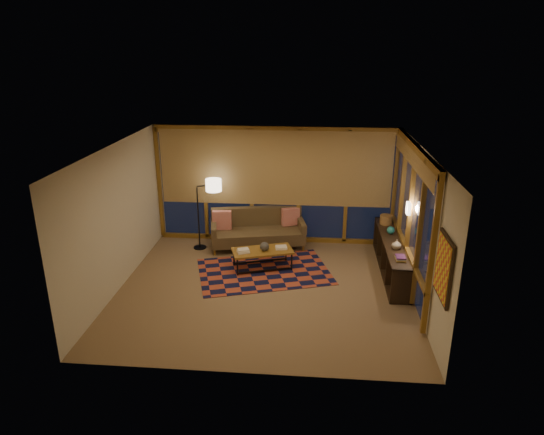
# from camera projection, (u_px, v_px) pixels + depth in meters

# --- Properties ---
(floor) EXTENTS (5.50, 5.00, 0.01)m
(floor) POSITION_uv_depth(u_px,v_px,m) (264.00, 289.00, 9.20)
(floor) COLOR #937D59
(floor) RESTS_ON ground
(ceiling) EXTENTS (5.50, 5.00, 0.01)m
(ceiling) POSITION_uv_depth(u_px,v_px,m) (264.00, 149.00, 8.29)
(ceiling) COLOR beige
(ceiling) RESTS_ON walls
(walls) EXTENTS (5.51, 5.01, 2.70)m
(walls) POSITION_uv_depth(u_px,v_px,m) (264.00, 223.00, 8.75)
(walls) COLOR beige
(walls) RESTS_ON floor
(window_wall_back) EXTENTS (5.30, 0.16, 2.60)m
(window_wall_back) POSITION_uv_depth(u_px,v_px,m) (275.00, 186.00, 11.02)
(window_wall_back) COLOR olive
(window_wall_back) RESTS_ON walls
(window_wall_right) EXTENTS (0.16, 3.70, 2.60)m
(window_wall_right) POSITION_uv_depth(u_px,v_px,m) (409.00, 216.00, 9.09)
(window_wall_right) COLOR olive
(window_wall_right) RESTS_ON walls
(wall_art) EXTENTS (0.06, 0.74, 0.94)m
(wall_art) POSITION_uv_depth(u_px,v_px,m) (443.00, 268.00, 6.75)
(wall_art) COLOR #D04226
(wall_art) RESTS_ON walls
(wall_sconce) EXTENTS (0.12, 0.18, 0.22)m
(wall_sconce) POSITION_uv_depth(u_px,v_px,m) (408.00, 208.00, 8.88)
(wall_sconce) COLOR #FFE7C5
(wall_sconce) RESTS_ON walls
(sofa) EXTENTS (2.21, 1.25, 0.85)m
(sofa) POSITION_uv_depth(u_px,v_px,m) (258.00, 230.00, 10.96)
(sofa) COLOR brown
(sofa) RESTS_ON floor
(pillow_left) EXTENTS (0.44, 0.18, 0.43)m
(pillow_left) POSITION_uv_depth(u_px,v_px,m) (222.00, 220.00, 10.93)
(pillow_left) COLOR #C70904
(pillow_left) RESTS_ON sofa
(pillow_right) EXTENTS (0.43, 0.28, 0.41)m
(pillow_right) POSITION_uv_depth(u_px,v_px,m) (291.00, 217.00, 11.15)
(pillow_right) COLOR #C70904
(pillow_right) RESTS_ON sofa
(area_rug) EXTENTS (3.00, 2.42, 0.01)m
(area_rug) POSITION_uv_depth(u_px,v_px,m) (264.00, 271.00, 9.90)
(area_rug) COLOR #B3482E
(area_rug) RESTS_ON floor
(coffee_table) EXTENTS (1.34, 0.91, 0.41)m
(coffee_table) POSITION_uv_depth(u_px,v_px,m) (263.00, 259.00, 10.00)
(coffee_table) COLOR olive
(coffee_table) RESTS_ON floor
(book_stack_a) EXTENTS (0.27, 0.24, 0.06)m
(book_stack_a) POSITION_uv_depth(u_px,v_px,m) (243.00, 251.00, 9.80)
(book_stack_a) COLOR #F0E4CD
(book_stack_a) RESTS_ON coffee_table
(book_stack_b) EXTENTS (0.29, 0.25, 0.05)m
(book_stack_b) POSITION_uv_depth(u_px,v_px,m) (281.00, 247.00, 9.99)
(book_stack_b) COLOR #F0E4CD
(book_stack_b) RESTS_ON coffee_table
(ceramic_pot) EXTENTS (0.26, 0.26, 0.19)m
(ceramic_pot) POSITION_uv_depth(u_px,v_px,m) (264.00, 246.00, 9.87)
(ceramic_pot) COLOR black
(ceramic_pot) RESTS_ON coffee_table
(floor_lamp) EXTENTS (0.62, 0.51, 1.61)m
(floor_lamp) POSITION_uv_depth(u_px,v_px,m) (198.00, 215.00, 10.80)
(floor_lamp) COLOR black
(floor_lamp) RESTS_ON floor
(bookshelf) EXTENTS (0.40, 2.74, 0.69)m
(bookshelf) POSITION_uv_depth(u_px,v_px,m) (391.00, 256.00, 9.82)
(bookshelf) COLOR black
(bookshelf) RESTS_ON floor
(basket) EXTENTS (0.31, 0.31, 0.20)m
(basket) POSITION_uv_depth(u_px,v_px,m) (386.00, 220.00, 10.55)
(basket) COLOR #B17438
(basket) RESTS_ON bookshelf
(teal_bowl) EXTENTS (0.19, 0.19, 0.16)m
(teal_bowl) POSITION_uv_depth(u_px,v_px,m) (391.00, 230.00, 10.00)
(teal_bowl) COLOR #227A76
(teal_bowl) RESTS_ON bookshelf
(vase) EXTENTS (0.23, 0.23, 0.19)m
(vase) POSITION_uv_depth(u_px,v_px,m) (397.00, 244.00, 9.26)
(vase) COLOR tan
(vase) RESTS_ON bookshelf
(shelf_book_stack) EXTENTS (0.21, 0.26, 0.07)m
(shelf_book_stack) POSITION_uv_depth(u_px,v_px,m) (400.00, 258.00, 8.81)
(shelf_book_stack) COLOR #F0E4CD
(shelf_book_stack) RESTS_ON bookshelf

